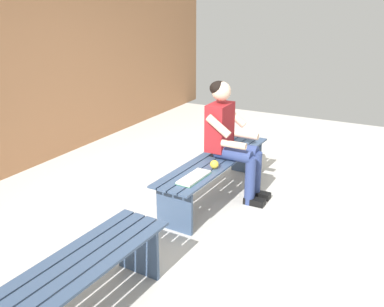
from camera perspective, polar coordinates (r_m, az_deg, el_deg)
The scene contains 7 objects.
ground_plane at distance 3.35m, azimuth 10.53°, elevation -17.62°, with size 10.00×7.00×0.04m, color beige.
brick_wall at distance 5.45m, azimuth -24.77°, elevation 8.86°, with size 9.50×0.24×2.24m, color #B27A51.
bench_near at distance 4.44m, azimuth 3.29°, elevation -1.96°, with size 1.89×0.51×0.45m.
bench_far at distance 2.76m, azimuth -18.92°, elevation -18.15°, with size 1.94×0.51×0.45m.
person_seated at distance 4.39m, azimuth 5.24°, elevation 2.48°, with size 0.50×0.69×1.25m.
apple at distance 4.13m, azimuth 3.10°, elevation -1.51°, with size 0.09×0.09×0.09m, color gold.
book_open at distance 3.90m, azimuth 0.26°, elevation -3.33°, with size 0.42×0.18×0.02m.
Camera 1 is at (3.74, 1.71, 2.01)m, focal length 38.81 mm.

